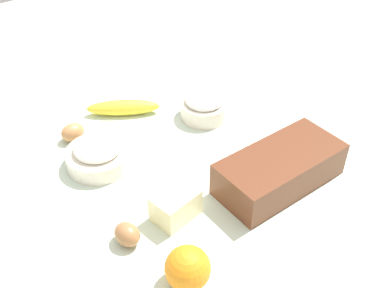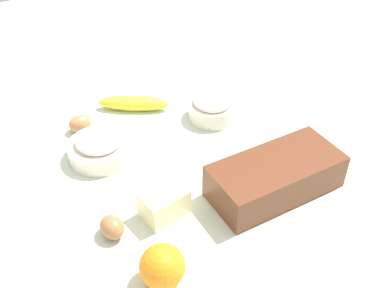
% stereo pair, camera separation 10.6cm
% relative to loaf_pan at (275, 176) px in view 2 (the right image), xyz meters
% --- Properties ---
extents(ground_plane, '(2.40, 2.40, 0.02)m').
position_rel_loaf_pan_xyz_m(ground_plane, '(0.10, -0.18, -0.05)').
color(ground_plane, silver).
extents(loaf_pan, '(0.28, 0.13, 0.08)m').
position_rel_loaf_pan_xyz_m(loaf_pan, '(0.00, 0.00, 0.00)').
color(loaf_pan, brown).
rests_on(loaf_pan, ground_plane).
extents(flour_bowl, '(0.15, 0.15, 0.07)m').
position_rel_loaf_pan_xyz_m(flour_bowl, '(0.28, -0.29, -0.01)').
color(flour_bowl, silver).
rests_on(flour_bowl, ground_plane).
extents(sugar_bowl, '(0.12, 0.12, 0.07)m').
position_rel_loaf_pan_xyz_m(sugar_bowl, '(-0.03, -0.30, -0.01)').
color(sugar_bowl, silver).
rests_on(sugar_bowl, ground_plane).
extents(banana, '(0.18, 0.14, 0.04)m').
position_rel_loaf_pan_xyz_m(banana, '(0.13, -0.43, -0.02)').
color(banana, yellow).
rests_on(banana, ground_plane).
extents(orange_fruit, '(0.08, 0.08, 0.08)m').
position_rel_loaf_pan_xyz_m(orange_fruit, '(0.31, 0.08, -0.00)').
color(orange_fruit, orange).
rests_on(orange_fruit, ground_plane).
extents(butter_block, '(0.10, 0.08, 0.06)m').
position_rel_loaf_pan_xyz_m(butter_block, '(0.23, -0.06, -0.01)').
color(butter_block, '#F4EDB2').
rests_on(butter_block, ground_plane).
extents(egg_near_butter, '(0.05, 0.06, 0.04)m').
position_rel_loaf_pan_xyz_m(egg_near_butter, '(0.35, -0.06, -0.02)').
color(egg_near_butter, '#A36D42').
rests_on(egg_near_butter, ground_plane).
extents(egg_beside_bowl, '(0.06, 0.05, 0.04)m').
position_rel_loaf_pan_xyz_m(egg_beside_bowl, '(0.28, -0.41, -0.02)').
color(egg_beside_bowl, '#BB7E4C').
rests_on(egg_beside_bowl, ground_plane).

